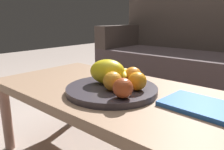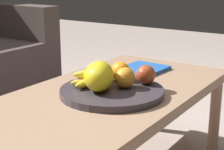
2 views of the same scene
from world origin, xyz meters
name	(u,v)px [view 2 (image 2 of 2)]	position (x,y,z in m)	size (l,w,h in m)	color
coffee_table	(103,104)	(0.00, 0.00, 0.35)	(1.19, 0.58, 0.39)	#A37E61
fruit_bowl	(112,92)	(0.00, -0.04, 0.41)	(0.38, 0.38, 0.03)	#3A333A
melon_large_front	(99,76)	(-0.05, -0.01, 0.47)	(0.15, 0.11, 0.11)	yellow
orange_front	(125,78)	(0.03, -0.07, 0.46)	(0.08, 0.08, 0.08)	orange
orange_left	(100,72)	(0.04, 0.05, 0.46)	(0.08, 0.08, 0.08)	orange
orange_right	(120,71)	(0.10, -0.01, 0.45)	(0.07, 0.07, 0.07)	orange
apple_front	(146,75)	(0.12, -0.11, 0.45)	(0.07, 0.07, 0.07)	#AB4420
banana_bunch	(91,78)	(-0.02, 0.04, 0.45)	(0.16, 0.14, 0.06)	yellow
magazine	(140,70)	(0.34, 0.04, 0.40)	(0.25, 0.18, 0.02)	blue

